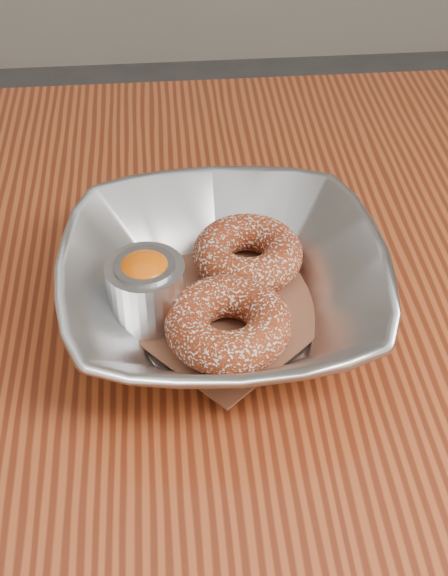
{
  "coord_description": "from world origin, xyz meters",
  "views": [
    {
      "loc": [
        -0.05,
        -0.45,
        1.19
      ],
      "look_at": [
        -0.01,
        0.0,
        0.78
      ],
      "focal_mm": 50.0,
      "sensor_mm": 36.0,
      "label": 1
    }
  ],
  "objects": [
    {
      "name": "table",
      "position": [
        0.0,
        0.0,
        0.65
      ],
      "size": [
        1.2,
        0.8,
        0.75
      ],
      "color": "maroon",
      "rests_on": "ground_plane"
    },
    {
      "name": "donut_front",
      "position": [
        -0.01,
        -0.03,
        0.78
      ],
      "size": [
        0.09,
        0.09,
        0.03
      ],
      "primitive_type": "torus",
      "rotation": [
        0.0,
        0.0,
        -0.0
      ],
      "color": "maroon",
      "rests_on": "parchment"
    },
    {
      "name": "parchment",
      "position": [
        -0.01,
        0.0,
        0.76
      ],
      "size": [
        0.2,
        0.2,
        0.0
      ],
      "primitive_type": "cube",
      "rotation": [
        0.0,
        0.0,
        0.72
      ],
      "color": "brown",
      "rests_on": "table"
    },
    {
      "name": "serving_bowl",
      "position": [
        -0.01,
        0.0,
        0.78
      ],
      "size": [
        0.25,
        0.25,
        0.06
      ],
      "primitive_type": "imported",
      "color": "#B4B6BB",
      "rests_on": "table"
    },
    {
      "name": "donut_back",
      "position": [
        0.01,
        0.05,
        0.78
      ],
      "size": [
        0.12,
        0.12,
        0.03
      ],
      "primitive_type": "torus",
      "rotation": [
        0.0,
        0.0,
        -0.42
      ],
      "color": "maroon",
      "rests_on": "parchment"
    },
    {
      "name": "ramekin",
      "position": [
        -0.07,
        -0.0,
        0.79
      ],
      "size": [
        0.06,
        0.06,
        0.06
      ],
      "color": "#B4B6BB",
      "rests_on": "table"
    }
  ]
}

